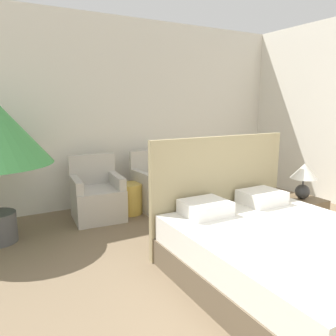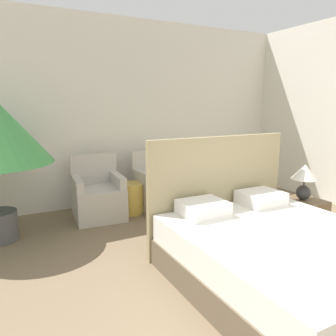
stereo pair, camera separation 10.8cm
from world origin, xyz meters
name	(u,v)px [view 2 (the right image)]	position (x,y,z in m)	size (l,w,h in m)	color
wall_back	(130,113)	(0.00, 4.19, 1.45)	(10.00, 0.06, 2.90)	silver
bed	(278,254)	(0.19, 1.11, 0.29)	(1.73, 2.00, 1.26)	brown
armchair_near_window_left	(99,199)	(-0.75, 3.56, 0.28)	(0.71, 0.70, 0.88)	#B7B2A8
armchair_near_window_right	(159,190)	(0.21, 3.56, 0.28)	(0.71, 0.70, 0.88)	#B7B2A8
nightstand	(303,217)	(1.31, 1.79, 0.23)	(0.42, 0.45, 0.45)	brown
table_lamp	(305,177)	(1.30, 1.80, 0.74)	(0.31, 0.31, 0.44)	#333333
side_table	(131,198)	(-0.27, 3.54, 0.23)	(0.38, 0.38, 0.45)	gold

